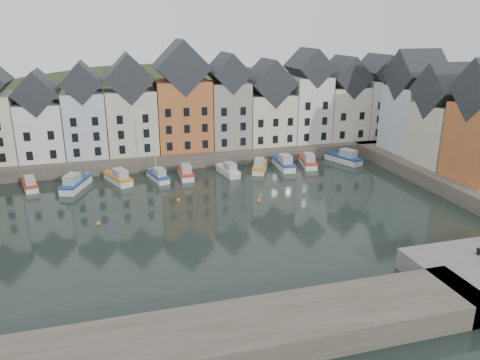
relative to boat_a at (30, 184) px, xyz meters
name	(u,v)px	position (x,y,z in m)	size (l,w,h in m)	color
ground	(223,222)	(23.21, -18.68, -0.64)	(260.00, 260.00, 0.00)	black
far_quay	(182,151)	(23.21, 11.32, 0.36)	(90.00, 16.00, 2.00)	#454135
right_quay	(470,179)	(60.21, -15.68, 0.36)	(14.00, 54.00, 2.00)	#454135
near_wall	(158,349)	(13.21, -40.68, 0.36)	(50.00, 6.00, 2.00)	#454135
hillside	(168,201)	(23.23, 37.32, -18.60)	(153.60, 70.40, 64.00)	#233018
far_terrace	(201,107)	(26.43, 9.32, 8.24)	(72.37, 8.16, 17.78)	beige
right_terrace	(448,118)	(59.21, -10.61, 8.28)	(8.30, 24.25, 16.36)	silver
mooring_buoys	(182,208)	(19.21, -13.35, -0.49)	(20.50, 5.50, 0.50)	orange
boat_a	(30,184)	(0.00, 0.00, 0.00)	(2.98, 5.81, 2.14)	silver
boat_b	(75,184)	(6.12, -1.88, 0.14)	(4.37, 7.05, 2.59)	silver
boat_c	(119,178)	(12.03, -0.70, 0.09)	(4.19, 6.59, 2.42)	silver
boat_d	(158,176)	(17.69, -1.09, 0.06)	(3.07, 5.86, 10.72)	silver
boat_e	(186,173)	(21.85, -0.71, 0.05)	(2.06, 6.05, 2.30)	silver
boat_f	(228,170)	(28.34, -1.26, 0.02)	(2.71, 5.96, 2.21)	silver
boat_g	(260,167)	(33.57, -0.70, 0.06)	(4.19, 6.32, 2.33)	silver
boat_h	(284,163)	(37.75, -0.31, 0.13)	(2.44, 6.83, 2.58)	silver
boat_i	(308,162)	(41.97, -0.23, 0.09)	(3.23, 6.62, 2.44)	silver
boat_j	(344,158)	(48.61, -0.06, 0.14)	(4.38, 7.07, 2.60)	silver
mooring_bollard	(479,251)	(42.55, -36.77, 1.67)	(0.48, 0.48, 0.56)	black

